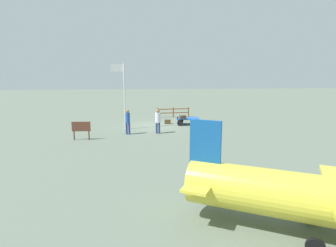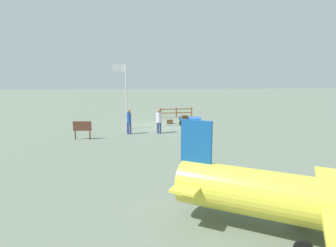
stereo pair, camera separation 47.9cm
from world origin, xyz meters
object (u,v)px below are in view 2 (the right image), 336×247
suitcase_maroon (170,122)px  suitcase_navy (185,117)px  luggage_cart (190,120)px  signboard (82,127)px  worker_trailing (129,120)px  worker_lead (159,119)px  flagpole (125,90)px

suitcase_maroon → suitcase_navy: bearing=136.9°
luggage_cart → signboard: size_ratio=1.69×
luggage_cart → worker_trailing: worker_trailing is taller
suitcase_maroon → worker_lead: 4.11m
suitcase_maroon → worker_trailing: (3.28, 3.91, 0.84)m
suitcase_navy → worker_trailing: 5.25m
signboard → worker_trailing: bearing=-154.9°
worker_trailing → signboard: (2.93, 1.37, -0.22)m
suitcase_maroon → worker_trailing: 5.17m
worker_lead → worker_trailing: worker_trailing is taller
flagpole → worker_trailing: bearing=100.3°
worker_lead → signboard: 5.25m
luggage_cart → suitcase_maroon: size_ratio=3.72×
flagpole → suitcase_maroon: bearing=-151.6°
suitcase_navy → worker_lead: 3.62m
luggage_cart → worker_lead: 4.31m
signboard → suitcase_navy: bearing=-149.9°
worker_trailing → suitcase_maroon: bearing=-130.0°
worker_trailing → signboard: size_ratio=1.48×
suitcase_navy → worker_lead: size_ratio=0.32×
worker_trailing → flagpole: bearing=-79.7°
suitcase_navy → suitcase_maroon: 1.61m
suitcase_navy → worker_trailing: worker_trailing is taller
flagpole → suitcase_navy: bearing=-169.0°
luggage_cart → worker_lead: bearing=49.4°
worker_lead → signboard: worker_lead is taller
worker_lead → signboard: bearing=15.8°
luggage_cart → suitcase_maroon: 1.75m
suitcase_maroon → signboard: (6.20, 5.28, 0.61)m
suitcase_navy → flagpole: 5.33m
luggage_cart → flagpole: (5.25, 1.35, 2.55)m
worker_lead → worker_trailing: size_ratio=0.99×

